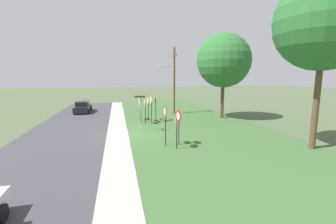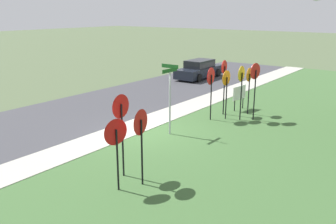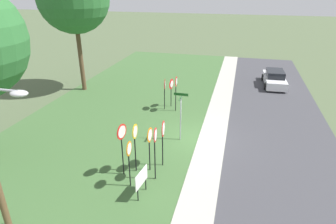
{
  "view_description": "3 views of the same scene",
  "coord_description": "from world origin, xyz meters",
  "px_view_note": "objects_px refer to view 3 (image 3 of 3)",
  "views": [
    {
      "loc": [
        17.51,
        -0.72,
        4.47
      ],
      "look_at": [
        0.95,
        3.0,
        1.8
      ],
      "focal_mm": 24.17,
      "sensor_mm": 36.0,
      "label": 1
    },
    {
      "loc": [
        11.19,
        9.58,
        5.02
      ],
      "look_at": [
        0.66,
        1.73,
        1.34
      ],
      "focal_mm": 38.94,
      "sensor_mm": 36.0,
      "label": 2
    },
    {
      "loc": [
        -15.13,
        -1.98,
        8.46
      ],
      "look_at": [
        -0.56,
        1.73,
        1.8
      ],
      "focal_mm": 30.93,
      "sensor_mm": 36.0,
      "label": 3
    }
  ],
  "objects_px": {
    "yield_sign_far_left": "(172,86)",
    "parked_sedan_distant": "(274,79)",
    "stop_sign_near_right": "(155,143)",
    "street_name_post": "(181,113)",
    "yield_sign_near_left": "(165,87)",
    "stop_sign_far_right": "(150,140)",
    "stop_sign_center_tall": "(135,138)",
    "notice_board": "(141,179)",
    "yield_sign_near_right": "(176,85)",
    "stop_sign_near_left": "(129,155)",
    "stop_sign_far_center": "(122,139)",
    "stop_sign_far_left": "(163,134)"
  },
  "relations": [
    {
      "from": "stop_sign_far_left",
      "to": "parked_sedan_distant",
      "type": "bearing_deg",
      "value": -29.24
    },
    {
      "from": "parked_sedan_distant",
      "to": "yield_sign_near_right",
      "type": "bearing_deg",
      "value": 135.08
    },
    {
      "from": "stop_sign_near_right",
      "to": "yield_sign_far_left",
      "type": "xyz_separation_m",
      "value": [
        8.83,
        1.39,
        -0.36
      ]
    },
    {
      "from": "stop_sign_far_left",
      "to": "yield_sign_near_right",
      "type": "distance_m",
      "value": 6.93
    },
    {
      "from": "stop_sign_center_tall",
      "to": "notice_board",
      "type": "xyz_separation_m",
      "value": [
        -1.63,
        -0.84,
        -1.01
      ]
    },
    {
      "from": "yield_sign_far_left",
      "to": "parked_sedan_distant",
      "type": "distance_m",
      "value": 10.66
    },
    {
      "from": "yield_sign_far_left",
      "to": "parked_sedan_distant",
      "type": "xyz_separation_m",
      "value": [
        7.15,
        -7.85,
        -0.96
      ]
    },
    {
      "from": "stop_sign_center_tall",
      "to": "notice_board",
      "type": "relative_size",
      "value": 2.03
    },
    {
      "from": "stop_sign_far_center",
      "to": "notice_board",
      "type": "bearing_deg",
      "value": -122.26
    },
    {
      "from": "street_name_post",
      "to": "parked_sedan_distant",
      "type": "height_order",
      "value": "street_name_post"
    },
    {
      "from": "stop_sign_near_left",
      "to": "yield_sign_near_right",
      "type": "height_order",
      "value": "yield_sign_near_right"
    },
    {
      "from": "stop_sign_near_left",
      "to": "yield_sign_near_left",
      "type": "relative_size",
      "value": 1.0
    },
    {
      "from": "yield_sign_near_left",
      "to": "stop_sign_near_left",
      "type": "bearing_deg",
      "value": 175.02
    },
    {
      "from": "yield_sign_near_right",
      "to": "stop_sign_far_center",
      "type": "bearing_deg",
      "value": 172.94
    },
    {
      "from": "stop_sign_near_left",
      "to": "stop_sign_center_tall",
      "type": "bearing_deg",
      "value": 3.83
    },
    {
      "from": "yield_sign_far_left",
      "to": "yield_sign_near_left",
      "type": "bearing_deg",
      "value": 165.02
    },
    {
      "from": "street_name_post",
      "to": "yield_sign_far_left",
      "type": "bearing_deg",
      "value": 20.15
    },
    {
      "from": "yield_sign_near_left",
      "to": "notice_board",
      "type": "distance_m",
      "value": 9.55
    },
    {
      "from": "stop_sign_far_right",
      "to": "notice_board",
      "type": "distance_m",
      "value": 2.06
    },
    {
      "from": "yield_sign_near_left",
      "to": "yield_sign_near_right",
      "type": "relative_size",
      "value": 0.88
    },
    {
      "from": "stop_sign_far_right",
      "to": "street_name_post",
      "type": "bearing_deg",
      "value": -11.91
    },
    {
      "from": "yield_sign_far_left",
      "to": "parked_sedan_distant",
      "type": "relative_size",
      "value": 0.48
    },
    {
      "from": "stop_sign_near_right",
      "to": "parked_sedan_distant",
      "type": "relative_size",
      "value": 0.6
    },
    {
      "from": "yield_sign_near_left",
      "to": "stop_sign_near_right",
      "type": "bearing_deg",
      "value": -178.0
    },
    {
      "from": "yield_sign_far_left",
      "to": "stop_sign_far_left",
      "type": "bearing_deg",
      "value": -158.69
    },
    {
      "from": "yield_sign_near_left",
      "to": "yield_sign_near_right",
      "type": "bearing_deg",
      "value": -106.55
    },
    {
      "from": "stop_sign_far_left",
      "to": "stop_sign_center_tall",
      "type": "relative_size",
      "value": 0.97
    },
    {
      "from": "stop_sign_far_left",
      "to": "parked_sedan_distant",
      "type": "relative_size",
      "value": 0.56
    },
    {
      "from": "stop_sign_near_left",
      "to": "notice_board",
      "type": "distance_m",
      "value": 1.17
    },
    {
      "from": "stop_sign_far_center",
      "to": "notice_board",
      "type": "xyz_separation_m",
      "value": [
        -1.23,
        -1.33,
        -1.12
      ]
    },
    {
      "from": "stop_sign_center_tall",
      "to": "stop_sign_far_left",
      "type": "bearing_deg",
      "value": -57.15
    },
    {
      "from": "stop_sign_center_tall",
      "to": "yield_sign_near_left",
      "type": "xyz_separation_m",
      "value": [
        7.77,
        0.62,
        -0.14
      ]
    },
    {
      "from": "stop_sign_near_right",
      "to": "notice_board",
      "type": "height_order",
      "value": "stop_sign_near_right"
    },
    {
      "from": "stop_sign_far_center",
      "to": "street_name_post",
      "type": "relative_size",
      "value": 0.92
    },
    {
      "from": "stop_sign_center_tall",
      "to": "stop_sign_near_left",
      "type": "bearing_deg",
      "value": -175.06
    },
    {
      "from": "stop_sign_near_right",
      "to": "stop_sign_center_tall",
      "type": "distance_m",
      "value": 1.16
    },
    {
      "from": "stop_sign_far_right",
      "to": "yield_sign_near_right",
      "type": "height_order",
      "value": "yield_sign_near_right"
    },
    {
      "from": "stop_sign_near_left",
      "to": "stop_sign_far_right",
      "type": "bearing_deg",
      "value": -22.48
    },
    {
      "from": "notice_board",
      "to": "parked_sedan_distant",
      "type": "distance_m",
      "value": 18.49
    },
    {
      "from": "stop_sign_near_right",
      "to": "stop_sign_far_center",
      "type": "xyz_separation_m",
      "value": [
        -0.01,
        1.58,
        0.03
      ]
    },
    {
      "from": "stop_sign_far_center",
      "to": "yield_sign_far_left",
      "type": "xyz_separation_m",
      "value": [
        8.84,
        -0.2,
        -0.38
      ]
    },
    {
      "from": "street_name_post",
      "to": "stop_sign_center_tall",
      "type": "bearing_deg",
      "value": 159.31
    },
    {
      "from": "yield_sign_far_left",
      "to": "street_name_post",
      "type": "bearing_deg",
      "value": -149.85
    },
    {
      "from": "yield_sign_near_right",
      "to": "street_name_post",
      "type": "distance_m",
      "value": 4.23
    },
    {
      "from": "yield_sign_near_left",
      "to": "street_name_post",
      "type": "xyz_separation_m",
      "value": [
        -4.16,
        -2.03,
        0.03
      ]
    },
    {
      "from": "stop_sign_near_right",
      "to": "street_name_post",
      "type": "relative_size",
      "value": 0.92
    },
    {
      "from": "stop_sign_far_right",
      "to": "notice_board",
      "type": "xyz_separation_m",
      "value": [
        -1.87,
        -0.2,
        -0.84
      ]
    },
    {
      "from": "yield_sign_far_left",
      "to": "parked_sedan_distant",
      "type": "bearing_deg",
      "value": -36.96
    },
    {
      "from": "stop_sign_far_center",
      "to": "stop_sign_far_right",
      "type": "bearing_deg",
      "value": -49.87
    },
    {
      "from": "notice_board",
      "to": "yield_sign_near_left",
      "type": "bearing_deg",
      "value": 15.82
    }
  ]
}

